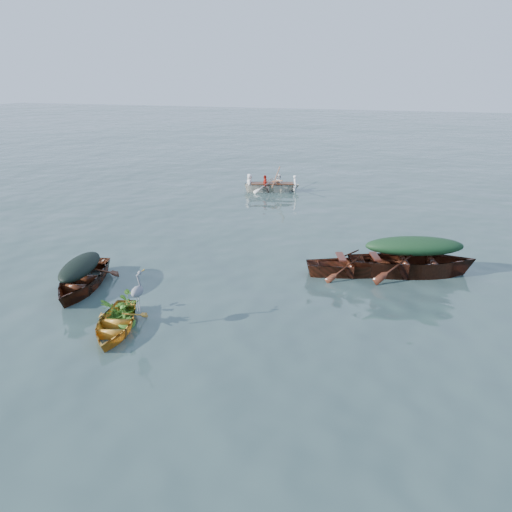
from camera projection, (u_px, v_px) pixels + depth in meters
The scene contains 13 objects.
ground at pixel (252, 294), 13.04m from camera, with size 140.00×140.00×0.00m, color #354A47.
yellow_dinghy at pixel (116, 331), 11.16m from camera, with size 1.18×2.73×0.71m, color orange.
dark_covered_boat at pixel (83, 289), 13.34m from camera, with size 1.39×3.76×0.94m, color #492111.
green_tarp_boat at pixel (411, 275), 14.26m from camera, with size 1.56×5.00×1.21m, color #4D2112.
open_wooden_boat at pixel (357, 275), 14.28m from camera, with size 1.25×4.01×0.91m, color #602818.
rowed_boat at pixel (272, 192), 24.24m from camera, with size 1.11×3.71×0.85m, color white.
dark_tarp_cover at pixel (80, 265), 13.11m from camera, with size 0.77×2.07×0.40m, color black.
green_tarp_cover at pixel (414, 246), 13.96m from camera, with size 0.86×2.75×0.52m, color #193D1F.
thwart_benches at pixel (358, 259), 14.11m from camera, with size 0.75×2.01×0.04m, color #44180F, non-canonical shape.
heron at pixel (138, 297), 10.93m from camera, with size 0.28×0.40×0.92m, color gray, non-canonical shape.
dinghy_weeds at pixel (120, 294), 11.45m from camera, with size 0.70×0.90×0.60m, color #305E18.
rowers at pixel (272, 175), 23.96m from camera, with size 1.00×2.59×0.76m, color white.
oars at pixel (272, 182), 24.08m from camera, with size 2.60×0.60×0.06m, color #A6643F, non-canonical shape.
Camera 1 is at (3.75, -11.28, 5.44)m, focal length 35.00 mm.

